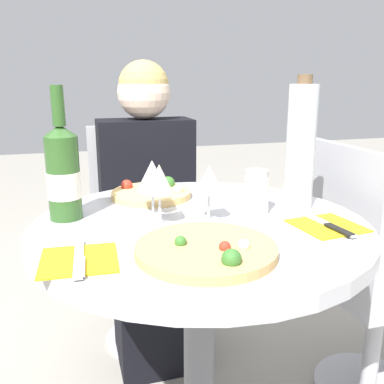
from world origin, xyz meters
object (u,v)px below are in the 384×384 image
seated_diner (150,226)px  chair_empty_side (363,282)px  dining_table (199,288)px  chair_behind_diner (145,238)px  wine_bottle (63,172)px  pizza_large (207,250)px  tall_carafe (301,147)px

seated_diner → chair_empty_side: seated_diner is taller
dining_table → chair_behind_diner: 0.78m
seated_diner → wine_bottle: (-0.31, -0.51, 0.35)m
pizza_large → wine_bottle: (-0.27, 0.33, 0.11)m
chair_behind_diner → pizza_large: chair_behind_diner is taller
dining_table → chair_empty_side: size_ratio=0.91×
chair_behind_diner → chair_empty_side: 0.90m
dining_table → seated_diner: (-0.01, 0.63, -0.04)m
chair_empty_side → tall_carafe: size_ratio=2.59×
dining_table → wine_bottle: (-0.32, 0.12, 0.31)m
dining_table → chair_empty_side: bearing=13.0°
tall_carafe → seated_diner: bearing=117.5°
seated_diner → chair_empty_side: size_ratio=1.29×
dining_table → wine_bottle: bearing=159.7°
dining_table → tall_carafe: 0.47m
seated_diner → chair_behind_diner: bearing=-90.0°
chair_behind_diner → dining_table: bearing=90.8°
chair_behind_diner → pizza_large: 1.04m
dining_table → chair_behind_diner: chair_behind_diner is taller
dining_table → tall_carafe: tall_carafe is taller
dining_table → seated_diner: 0.63m
wine_bottle → tall_carafe: tall_carafe is taller
chair_behind_diner → chair_empty_side: bearing=136.3°
seated_diner → tall_carafe: seated_diner is taller
seated_diner → chair_empty_side: bearing=143.5°
dining_table → pizza_large: pizza_large is taller
dining_table → chair_empty_side: chair_empty_side is taller
chair_empty_side → tall_carafe: 0.62m
dining_table → chair_behind_diner: bearing=90.8°
chair_behind_diner → seated_diner: size_ratio=0.78×
dining_table → wine_bottle: 0.46m
dining_table → pizza_large: size_ratio=2.89×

